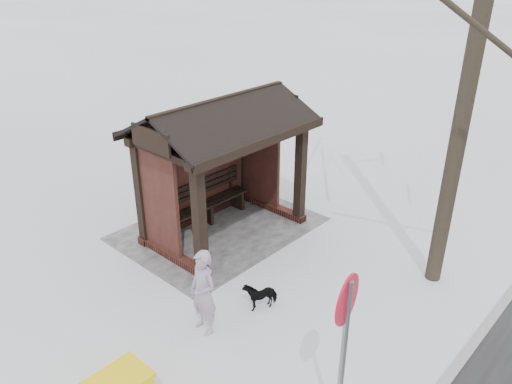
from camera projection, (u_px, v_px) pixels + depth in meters
ground at (226, 232)px, 11.23m from camera, size 120.00×120.00×0.00m
kerb at (468, 351)px, 7.87m from camera, size 120.00×0.15×0.06m
trampled_patch at (219, 228)px, 11.34m from camera, size 4.20×3.20×0.02m
bus_shelter at (218, 139)px, 10.38m from camera, size 3.60×2.40×3.09m
pedestrian at (203, 293)px, 8.00m from camera, size 0.40×0.57×1.51m
dog at (260, 294)px, 8.78m from camera, size 0.66×0.48×0.50m
road_sign at (345, 326)px, 5.79m from camera, size 0.62×0.15×2.47m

